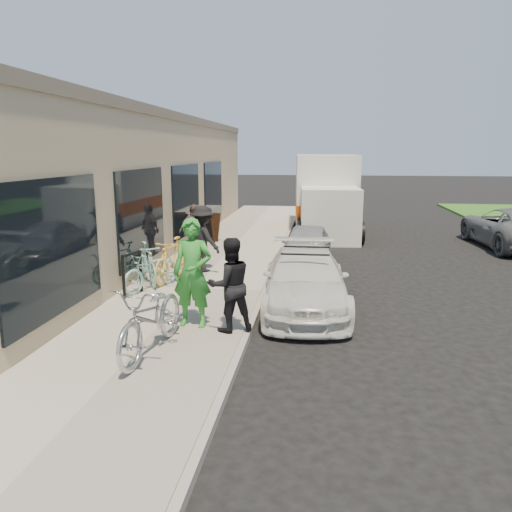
{
  "coord_description": "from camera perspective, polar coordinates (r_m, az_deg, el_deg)",
  "views": [
    {
      "loc": [
        0.72,
        -7.33,
        3.1
      ],
      "look_at": [
        -0.53,
        2.34,
        1.05
      ],
      "focal_mm": 35.0,
      "sensor_mm": 36.0,
      "label": 1
    }
  ],
  "objects": [
    {
      "name": "ground",
      "position": [
        8.0,
        1.65,
        -10.96
      ],
      "size": [
        120.0,
        120.0,
        0.0
      ],
      "primitive_type": "plane",
      "color": "black",
      "rests_on": "ground"
    },
    {
      "name": "sidewalk",
      "position": [
        11.11,
        -7.11,
        -4.03
      ],
      "size": [
        3.0,
        34.0,
        0.15
      ],
      "primitive_type": "cube",
      "color": "#A19D90",
      "rests_on": "ground"
    },
    {
      "name": "curb",
      "position": [
        10.84,
        0.88,
        -4.4
      ],
      "size": [
        0.12,
        34.0,
        0.13
      ],
      "primitive_type": "cube",
      "color": "gray",
      "rests_on": "ground"
    },
    {
      "name": "storefront",
      "position": [
        16.47,
        -13.99,
        8.13
      ],
      "size": [
        3.6,
        20.0,
        4.22
      ],
      "color": "tan",
      "rests_on": "ground"
    },
    {
      "name": "bike_rack",
      "position": [
        10.68,
        -13.99,
        -1.49
      ],
      "size": [
        0.22,
        0.63,
        0.91
      ],
      "rotation": [
        0.0,
        0.0,
        -0.26
      ],
      "color": "black",
      "rests_on": "sidewalk"
    },
    {
      "name": "sandwich_board",
      "position": [
        16.64,
        -5.42,
        3.27
      ],
      "size": [
        0.75,
        0.75,
        0.93
      ],
      "rotation": [
        0.0,
        0.0,
        -0.41
      ],
      "color": "black",
      "rests_on": "sidewalk"
    },
    {
      "name": "sedan_white",
      "position": [
        10.01,
        5.64,
        -2.76
      ],
      "size": [
        1.87,
        4.11,
        1.21
      ],
      "rotation": [
        0.0,
        0.0,
        0.06
      ],
      "color": "silver",
      "rests_on": "ground"
    },
    {
      "name": "sedan_silver",
      "position": [
        13.83,
        5.83,
        1.21
      ],
      "size": [
        1.43,
        3.3,
        1.11
      ],
      "primitive_type": "imported",
      "rotation": [
        0.0,
        0.0,
        -0.04
      ],
      "color": "#AAABB0",
      "rests_on": "ground"
    },
    {
      "name": "moving_truck",
      "position": [
        19.78,
        7.95,
        6.58
      ],
      "size": [
        2.6,
        6.14,
        2.96
      ],
      "rotation": [
        0.0,
        0.0,
        0.06
      ],
      "color": "silver",
      "rests_on": "ground"
    },
    {
      "name": "far_car_gray",
      "position": [
        18.39,
        27.22,
        2.91
      ],
      "size": [
        2.45,
        4.82,
        1.31
      ],
      "primitive_type": "imported",
      "rotation": [
        0.0,
        0.0,
        3.2
      ],
      "color": "slate",
      "rests_on": "ground"
    },
    {
      "name": "tandem_bike",
      "position": [
        7.57,
        -11.78,
        -6.9
      ],
      "size": [
        0.92,
        2.15,
        1.1
      ],
      "primitive_type": "imported",
      "rotation": [
        0.0,
        0.0,
        -0.09
      ],
      "color": "#BABABC",
      "rests_on": "sidewalk"
    },
    {
      "name": "woman_rider",
      "position": [
        8.52,
        -7.26,
        -1.92
      ],
      "size": [
        0.71,
        0.5,
        1.87
      ],
      "primitive_type": "imported",
      "rotation": [
        0.0,
        0.0,
        -0.07
      ],
      "color": "green",
      "rests_on": "sidewalk"
    },
    {
      "name": "man_standing",
      "position": [
        8.27,
        -3.01,
        -3.3
      ],
      "size": [
        0.96,
        0.9,
        1.58
      ],
      "primitive_type": "imported",
      "rotation": [
        0.0,
        0.0,
        3.65
      ],
      "color": "black",
      "rests_on": "sidewalk"
    },
    {
      "name": "cruiser_bike_a",
      "position": [
        11.56,
        -12.32,
        -0.84
      ],
      "size": [
        1.19,
        1.54,
        0.93
      ],
      "primitive_type": "imported",
      "rotation": [
        0.0,
        0.0,
        0.56
      ],
      "color": "#83C3B9",
      "rests_on": "sidewalk"
    },
    {
      "name": "cruiser_bike_b",
      "position": [
        11.07,
        -11.82,
        -1.58
      ],
      "size": [
        1.19,
        1.71,
        0.85
      ],
      "primitive_type": "imported",
      "rotation": [
        0.0,
        0.0,
        -0.43
      ],
      "color": "#83C3B9",
      "rests_on": "sidewalk"
    },
    {
      "name": "cruiser_bike_c",
      "position": [
        11.67,
        -9.56,
        -0.42
      ],
      "size": [
        0.76,
        1.72,
        1.0
      ],
      "primitive_type": "imported",
      "rotation": [
        0.0,
        0.0,
        -0.18
      ],
      "color": "yellow",
      "rests_on": "sidewalk"
    },
    {
      "name": "bystander_a",
      "position": [
        12.45,
        -6.07,
        1.97
      ],
      "size": [
        1.22,
        1.13,
        1.65
      ],
      "primitive_type": "imported",
      "rotation": [
        0.0,
        0.0,
        2.5
      ],
      "color": "black",
      "rests_on": "sidewalk"
    },
    {
      "name": "bystander_b",
      "position": [
        14.18,
        -7.16,
        2.87
      ],
      "size": [
        0.9,
        0.87,
        1.51
      ],
      "primitive_type": "imported",
      "rotation": [
        0.0,
        0.0,
        0.74
      ],
      "color": "brown",
      "rests_on": "sidewalk"
    }
  ]
}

